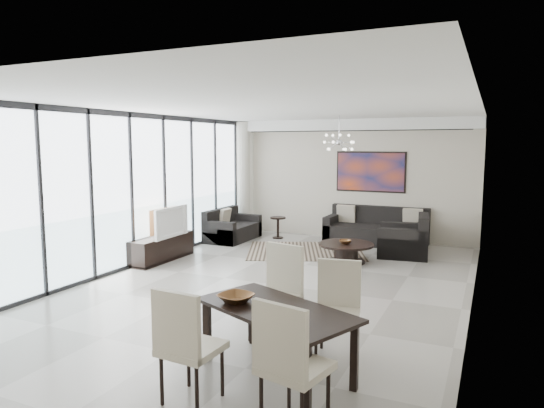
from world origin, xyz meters
The scene contains 20 objects.
room_shell centered at (0.46, 0.00, 1.45)m, with size 6.00×9.00×2.90m.
window_wall centered at (-2.86, 0.00, 1.47)m, with size 0.37×8.95×2.90m.
soffit centered at (0.00, 4.30, 2.77)m, with size 5.98×0.40×0.26m, color white.
painting centered at (0.50, 4.47, 1.65)m, with size 1.68×0.04×0.98m, color #CB471C.
chandelier centered at (0.30, 2.50, 2.35)m, with size 0.66×0.66×0.71m.
rug centered at (-0.45, 2.60, 0.01)m, with size 2.46×1.89×0.01m, color black.
coffee_table centered at (0.63, 1.99, 0.21)m, with size 1.08×1.08×0.38m.
bowl_coffee centered at (0.63, 1.93, 0.42)m, with size 0.24×0.24×0.08m, color brown.
sofa_main centered at (0.77, 4.07, 0.28)m, with size 2.31×0.95×0.84m.
loveseat centered at (-2.54, 3.05, 0.25)m, with size 0.84×1.50×0.75m.
armchair centered at (1.59, 3.06, 0.30)m, with size 1.11×1.16×0.87m.
side_table centered at (-1.59, 3.69, 0.35)m, with size 0.38×0.38×0.53m.
tv_console centered at (-2.76, 0.61, 0.25)m, with size 0.44×1.58×0.49m, color black.
television centered at (-2.60, 0.59, 0.79)m, with size 1.03×0.14×0.60m, color gray.
dining_table centered at (1.29, -2.85, 0.60)m, with size 1.85×1.41×0.69m.
dining_chair_sw centered at (0.81, -3.74, 0.62)m, with size 0.52×0.52×1.07m.
dining_chair_se centered at (1.79, -3.72, 0.63)m, with size 0.60×0.60×1.09m.
dining_chair_nw centered at (0.94, -1.97, 0.65)m, with size 0.61×0.61×1.12m.
dining_chair_ne centered at (1.71, -2.13, 0.60)m, with size 0.55×0.55×1.04m.
bowl_dining centered at (0.85, -2.86, 0.73)m, with size 0.35×0.35×0.09m, color brown.
Camera 1 is at (3.20, -7.10, 2.30)m, focal length 32.00 mm.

